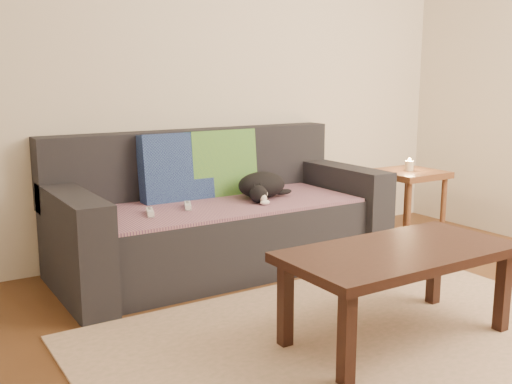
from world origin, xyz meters
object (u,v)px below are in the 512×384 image
(wii_remote_b, at_px, (188,206))
(side_table, at_px, (408,184))
(wii_remote_a, at_px, (150,212))
(coffee_table, at_px, (399,260))
(sofa, at_px, (219,220))
(cat, at_px, (262,186))

(wii_remote_b, relative_size, side_table, 0.27)
(wii_remote_a, height_order, coffee_table, wii_remote_a)
(sofa, relative_size, cat, 5.23)
(wii_remote_a, bearing_deg, sofa, -56.62)
(sofa, distance_m, cat, 0.36)
(wii_remote_b, bearing_deg, coffee_table, -138.15)
(cat, bearing_deg, sofa, 144.50)
(side_table, height_order, coffee_table, side_table)
(cat, relative_size, coffee_table, 0.36)
(cat, bearing_deg, wii_remote_a, 167.86)
(coffee_table, bearing_deg, wii_remote_a, 118.86)
(cat, height_order, wii_remote_a, cat)
(wii_remote_a, bearing_deg, coffee_table, -133.40)
(cat, relative_size, side_table, 0.72)
(cat, bearing_deg, wii_remote_b, 165.09)
(cat, xyz_separation_m, wii_remote_a, (-0.80, -0.05, -0.07))
(wii_remote_b, height_order, side_table, side_table)
(sofa, height_order, side_table, sofa)
(cat, bearing_deg, coffee_table, -110.14)
(sofa, relative_size, coffee_table, 1.89)
(cat, xyz_separation_m, side_table, (1.13, -0.20, -0.06))
(wii_remote_a, relative_size, wii_remote_b, 1.00)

